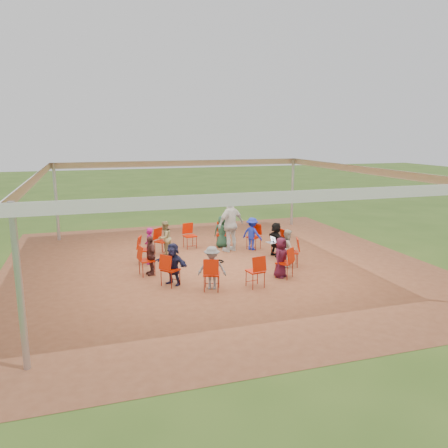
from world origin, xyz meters
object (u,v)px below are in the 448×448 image
object	(u,v)px
chair_3	(190,236)
standing_person	(231,224)
person_seated_9	(288,248)
chair_4	(162,241)
chair_7	(170,270)
person_seated_7	(212,268)
person_seated_2	(222,232)
chair_5	(146,250)
chair_11	(291,252)
cable_coil	(219,261)
chair_1	(254,237)
person_seated_4	(149,246)
laptop	(272,241)
person_seated_3	(165,238)
person_seated_0	(276,239)
chair_8	(212,274)
chair_0	(279,243)
person_seated_1	(252,234)
person_seated_8	(281,257)
chair_6	(147,261)
chair_2	(222,235)
chair_10	(284,263)
person_seated_6	(173,264)
chair_9	(255,271)
person_seated_5	(151,255)

from	to	relation	value
chair_3	standing_person	world-z (taller)	standing_person
person_seated_9	chair_3	bearing A→B (deg)	59.12
chair_4	person_seated_9	size ratio (longest dim) A/B	0.77
chair_7	person_seated_7	xyz separation A→B (m)	(1.01, -0.58, 0.14)
person_seated_2	person_seated_9	distance (m)	3.10
chair_5	standing_person	xyz separation A→B (m)	(3.06, 0.64, 0.52)
person_seated_2	chair_11	bearing A→B (deg)	136.53
person_seated_7	standing_person	size ratio (longest dim) A/B	0.61
chair_3	cable_coil	world-z (taller)	chair_3
chair_11	person_seated_2	size ratio (longest dim) A/B	0.77
chair_11	chair_1	bearing A→B (deg)	30.00
person_seated_4	laptop	size ratio (longest dim) A/B	3.36
person_seated_3	person_seated_7	size ratio (longest dim) A/B	1.00
standing_person	chair_7	bearing A→B (deg)	22.38
person_seated_0	person_seated_9	distance (m)	1.13
chair_7	person_seated_4	world-z (taller)	person_seated_4
chair_8	person_seated_4	size ratio (longest dim) A/B	0.77
chair_0	person_seated_4	bearing A→B (deg)	75.41
person_seated_0	person_seated_4	xyz separation A→B (m)	(-4.21, 0.41, 0.00)
person_seated_1	laptop	world-z (taller)	person_seated_1
person_seated_9	person_seated_2	bearing A→B (deg)	45.00
chair_1	person_seated_8	xyz separation A→B (m)	(-0.39, -3.16, 0.14)
chair_6	chair_2	bearing A→B (deg)	120.00
chair_3	chair_10	bearing A→B (deg)	105.00
person_seated_6	chair_10	bearing A→B (deg)	43.47
chair_2	chair_3	size ratio (longest dim) A/B	1.00
person_seated_3	standing_person	xyz separation A→B (m)	(2.29, -0.24, 0.38)
chair_7	person_seated_7	bearing A→B (deg)	20.69
chair_5	chair_6	bearing A→B (deg)	15.00
chair_3	chair_6	xyz separation A→B (m)	(-1.90, -2.66, 0.00)
person_seated_2	laptop	bearing A→B (deg)	146.15
chair_3	chair_8	xyz separation A→B (m)	(-0.43, -4.44, 0.00)
chair_5	person_seated_0	bearing A→B (deg)	104.59
chair_5	chair_3	bearing A→B (deg)	150.00
person_seated_2	person_seated_3	xyz separation A→B (m)	(-2.16, -0.36, 0.00)
person_seated_8	cable_coil	distance (m)	2.42
chair_4	cable_coil	size ratio (longest dim) A/B	1.97
chair_4	person_seated_0	xyz separation A→B (m)	(3.63, -1.42, 0.14)
chair_6	chair_8	xyz separation A→B (m)	(1.47, -1.78, 0.00)
person_seated_8	standing_person	distance (m)	3.20
chair_1	chair_4	xyz separation A→B (m)	(-3.25, 0.31, 0.00)
chair_1	person_seated_2	size ratio (longest dim) A/B	0.77
chair_2	chair_6	distance (m)	4.00
chair_2	chair_9	size ratio (longest dim) A/B	1.00
chair_9	person_seated_7	world-z (taller)	person_seated_7
chair_4	person_seated_9	world-z (taller)	person_seated_9
person_seated_7	person_seated_5	bearing A→B (deg)	150.00
chair_0	person_seated_3	xyz separation A→B (m)	(-3.67, 1.31, 0.14)
chair_4	chair_6	bearing A→B (deg)	30.00
chair_4	person_seated_1	distance (m)	3.18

